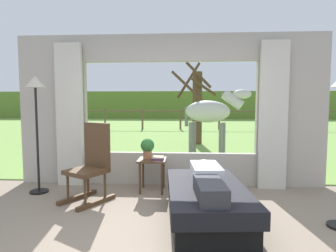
# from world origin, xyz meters

# --- Properties ---
(ground_plane) EXTENTS (12.00, 12.00, 0.00)m
(ground_plane) POSITION_xyz_m (0.00, 0.00, 0.00)
(ground_plane) COLOR gray
(back_wall_with_window) EXTENTS (5.20, 0.12, 2.55)m
(back_wall_with_window) POSITION_xyz_m (0.00, 2.26, 1.25)
(back_wall_with_window) COLOR #ADA599
(back_wall_with_window) RESTS_ON ground_plane
(curtain_panel_left) EXTENTS (0.44, 0.10, 2.40)m
(curtain_panel_left) POSITION_xyz_m (-1.69, 2.12, 1.20)
(curtain_panel_left) COLOR beige
(curtain_panel_left) RESTS_ON ground_plane
(curtain_panel_right) EXTENTS (0.44, 0.10, 2.40)m
(curtain_panel_right) POSITION_xyz_m (1.69, 2.12, 1.20)
(curtain_panel_right) COLOR beige
(curtain_panel_right) RESTS_ON ground_plane
(outdoor_pasture_lawn) EXTENTS (36.00, 21.68, 0.02)m
(outdoor_pasture_lawn) POSITION_xyz_m (0.00, 13.16, 0.01)
(outdoor_pasture_lawn) COLOR #759E47
(outdoor_pasture_lawn) RESTS_ON ground_plane
(distant_hill_ridge) EXTENTS (36.00, 2.00, 2.40)m
(distant_hill_ridge) POSITION_xyz_m (0.00, 23.00, 1.20)
(distant_hill_ridge) COLOR olive
(distant_hill_ridge) RESTS_ON ground_plane
(recliner_sofa) EXTENTS (1.04, 1.77, 0.42)m
(recliner_sofa) POSITION_xyz_m (0.53, 0.78, 0.22)
(recliner_sofa) COLOR black
(recliner_sofa) RESTS_ON ground_plane
(reclining_person) EXTENTS (0.39, 1.44, 0.22)m
(reclining_person) POSITION_xyz_m (0.53, 0.73, 0.52)
(reclining_person) COLOR silver
(reclining_person) RESTS_ON recliner_sofa
(rocking_chair) EXTENTS (0.74, 0.82, 1.12)m
(rocking_chair) POSITION_xyz_m (-1.08, 1.38, 0.55)
(rocking_chair) COLOR #4C331E
(rocking_chair) RESTS_ON ground_plane
(side_table) EXTENTS (0.44, 0.44, 0.52)m
(side_table) POSITION_xyz_m (-0.26, 1.84, 0.43)
(side_table) COLOR #4C331E
(side_table) RESTS_ON ground_plane
(potted_plant) EXTENTS (0.22, 0.22, 0.32)m
(potted_plant) POSITION_xyz_m (-0.34, 1.90, 0.70)
(potted_plant) COLOR #9E6042
(potted_plant) RESTS_ON side_table
(book_stack) EXTENTS (0.19, 0.15, 0.06)m
(book_stack) POSITION_xyz_m (-0.16, 1.77, 0.55)
(book_stack) COLOR #59336B
(book_stack) RESTS_ON side_table
(floor_lamp_left) EXTENTS (0.32, 0.32, 1.82)m
(floor_lamp_left) POSITION_xyz_m (-2.03, 1.67, 1.47)
(floor_lamp_left) COLOR black
(floor_lamp_left) RESTS_ON ground_plane
(horse) EXTENTS (1.81, 0.95, 1.73)m
(horse) POSITION_xyz_m (0.94, 5.22, 1.16)
(horse) COLOR #B2B2AD
(horse) RESTS_ON outdoor_pasture_lawn
(pasture_tree) EXTENTS (1.51, 1.63, 2.82)m
(pasture_tree) POSITION_xyz_m (0.64, 7.00, 1.36)
(pasture_tree) COLOR #4C3823
(pasture_tree) RESTS_ON outdoor_pasture_lawn
(pasture_fence_line) EXTENTS (16.10, 0.10, 1.10)m
(pasture_fence_line) POSITION_xyz_m (0.00, 12.24, 0.74)
(pasture_fence_line) COLOR brown
(pasture_fence_line) RESTS_ON outdoor_pasture_lawn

